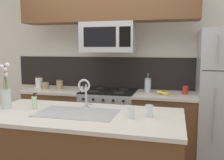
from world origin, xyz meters
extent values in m
cube|color=silver|center=(0.30, 1.28, 1.30)|extent=(5.20, 0.10, 2.60)
cube|color=black|center=(0.00, 1.22, 1.15)|extent=(3.31, 0.01, 0.48)
cube|color=brown|center=(-0.81, 0.90, 0.44)|extent=(0.86, 0.62, 0.88)
cube|color=beige|center=(-0.81, 0.90, 0.89)|extent=(0.89, 0.65, 0.03)
cube|color=brown|center=(0.79, 0.90, 0.44)|extent=(0.82, 0.62, 0.88)
cube|color=beige|center=(0.79, 0.90, 0.89)|extent=(0.85, 0.65, 0.03)
cube|color=#A8AAAF|center=(0.00, 0.90, 0.46)|extent=(0.76, 0.62, 0.91)
cube|color=black|center=(0.00, 0.90, 0.92)|extent=(0.76, 0.62, 0.01)
cylinder|color=black|center=(-0.18, 0.76, 0.93)|extent=(0.15, 0.15, 0.01)
cylinder|color=black|center=(0.18, 0.76, 0.93)|extent=(0.15, 0.15, 0.01)
cylinder|color=black|center=(-0.18, 1.04, 0.93)|extent=(0.15, 0.15, 0.01)
cylinder|color=black|center=(0.18, 1.04, 0.93)|extent=(0.15, 0.15, 0.01)
cylinder|color=black|center=(-0.27, 0.58, 0.85)|extent=(0.03, 0.02, 0.03)
cylinder|color=black|center=(-0.14, 0.58, 0.85)|extent=(0.03, 0.02, 0.03)
cylinder|color=black|center=(0.00, 0.58, 0.85)|extent=(0.03, 0.02, 0.03)
cylinder|color=black|center=(0.14, 0.58, 0.85)|extent=(0.03, 0.02, 0.03)
cylinder|color=black|center=(0.27, 0.58, 0.85)|extent=(0.03, 0.02, 0.03)
cube|color=#A8AAAF|center=(0.00, 0.88, 1.67)|extent=(0.74, 0.40, 0.41)
cube|color=black|center=(-0.07, 0.68, 1.67)|extent=(0.45, 0.00, 0.26)
cube|color=black|center=(0.27, 0.68, 1.67)|extent=(0.15, 0.00, 0.26)
cube|color=brown|center=(-0.02, 0.85, 2.18)|extent=(2.44, 0.34, 0.60)
cylinder|color=#99999E|center=(1.37, 0.54, 1.51)|extent=(0.01, 0.01, 0.32)
cylinder|color=#99999E|center=(1.37, 0.54, 0.74)|extent=(0.01, 0.01, 0.67)
cylinder|color=silver|center=(-1.14, 0.93, 0.99)|extent=(0.11, 0.11, 0.16)
cylinder|color=#4C331E|center=(-1.14, 0.93, 1.08)|extent=(0.11, 0.11, 0.02)
cylinder|color=#997F5B|center=(-1.01, 0.87, 0.96)|extent=(0.11, 0.11, 0.11)
cylinder|color=black|center=(-1.01, 0.87, 1.03)|extent=(0.10, 0.10, 0.01)
cylinder|color=#997F5B|center=(-0.78, 0.89, 0.98)|extent=(0.10, 0.10, 0.14)
cylinder|color=black|center=(-0.78, 0.89, 1.06)|extent=(0.09, 0.09, 0.02)
ellipsoid|color=yellow|center=(0.75, 0.83, 0.93)|extent=(0.16, 0.14, 0.06)
ellipsoid|color=yellow|center=(0.76, 0.85, 0.93)|extent=(0.17, 0.10, 0.07)
ellipsoid|color=yellow|center=(0.76, 0.83, 0.93)|extent=(0.18, 0.06, 0.05)
ellipsoid|color=yellow|center=(0.77, 0.85, 0.93)|extent=(0.18, 0.07, 0.06)
ellipsoid|color=yellow|center=(0.77, 0.83, 0.93)|extent=(0.17, 0.10, 0.06)
ellipsoid|color=yellow|center=(0.78, 0.85, 0.93)|extent=(0.16, 0.13, 0.05)
cylinder|color=brown|center=(0.76, 0.84, 0.96)|extent=(0.02, 0.02, 0.03)
cylinder|color=silver|center=(0.54, 0.96, 1.00)|extent=(0.09, 0.09, 0.18)
cylinder|color=#A3A3AA|center=(0.54, 0.96, 1.10)|extent=(0.08, 0.08, 0.02)
cylinder|color=#A3A3AA|center=(0.54, 0.96, 1.14)|extent=(0.01, 0.01, 0.05)
sphere|color=#A3A3AA|center=(0.54, 0.96, 1.17)|extent=(0.02, 0.02, 0.02)
cylinder|color=#B22D23|center=(1.05, 0.95, 0.97)|extent=(0.08, 0.08, 0.11)
cube|color=beige|center=(0.05, -0.35, 0.89)|extent=(1.92, 0.93, 0.03)
cube|color=#ADAFB5|center=(0.01, -0.35, 0.91)|extent=(0.76, 0.44, 0.01)
cube|color=#ADAFB5|center=(-0.16, -0.35, 0.84)|extent=(0.30, 0.33, 0.15)
cube|color=#ADAFB5|center=(0.19, -0.35, 0.84)|extent=(0.30, 0.33, 0.15)
cylinder|color=#B7BABF|center=(0.01, -0.09, 0.92)|extent=(0.04, 0.04, 0.02)
cylinder|color=#B7BABF|center=(0.01, -0.09, 1.04)|extent=(0.02, 0.02, 0.22)
torus|color=#B7BABF|center=(0.01, -0.14, 1.15)|extent=(0.13, 0.02, 0.13)
cylinder|color=#B7BABF|center=(0.01, -0.20, 1.12)|extent=(0.02, 0.02, 0.06)
cube|color=#B7BABF|center=(0.05, -0.09, 0.95)|extent=(0.07, 0.01, 0.01)
cylinder|color=beige|center=(-0.48, -0.29, 0.98)|extent=(0.05, 0.05, 0.13)
cylinder|color=black|center=(-0.48, -0.29, 1.05)|extent=(0.02, 0.02, 0.02)
cube|color=black|center=(-0.46, -0.29, 1.07)|extent=(0.03, 0.01, 0.01)
cylinder|color=silver|center=(0.55, -0.39, 0.96)|extent=(0.07, 0.07, 0.11)
cylinder|color=silver|center=(0.70, -0.31, 0.97)|extent=(0.07, 0.07, 0.11)
cylinder|color=silver|center=(-0.77, -0.34, 1.01)|extent=(0.10, 0.10, 0.20)
cylinder|color=silver|center=(-0.77, -0.34, 0.95)|extent=(0.09, 0.09, 0.06)
cylinder|color=#386B2D|center=(-0.76, -0.35, 1.12)|extent=(0.03, 0.02, 0.29)
sphere|color=silver|center=(-0.75, -0.35, 1.26)|extent=(0.05, 0.05, 0.05)
cylinder|color=#386B2D|center=(-0.78, -0.35, 1.16)|extent=(0.03, 0.02, 0.37)
sphere|color=silver|center=(-0.79, -0.36, 1.34)|extent=(0.04, 0.04, 0.04)
cylinder|color=#386B2D|center=(-0.77, -0.32, 1.16)|extent=(0.01, 0.05, 0.38)
sphere|color=silver|center=(-0.77, -0.30, 1.35)|extent=(0.05, 0.05, 0.05)
cylinder|color=#386B2D|center=(-0.75, -0.36, 1.14)|extent=(0.03, 0.03, 0.34)
sphere|color=silver|center=(-0.74, -0.37, 1.31)|extent=(0.04, 0.04, 0.04)
camera|label=1|loc=(0.92, -2.51, 1.53)|focal=40.00mm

